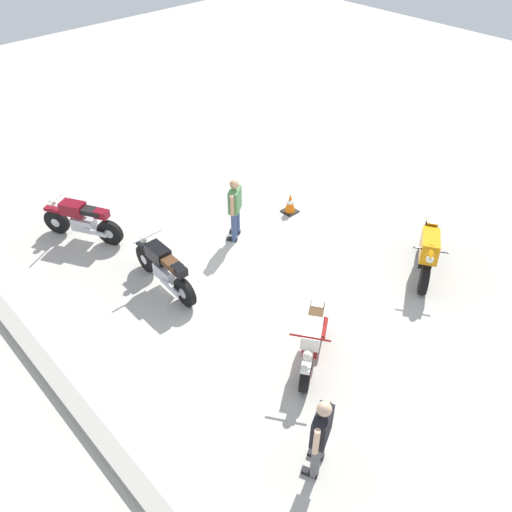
{
  "coord_description": "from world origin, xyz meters",
  "views": [
    {
      "loc": [
        -6.03,
        5.98,
        7.65
      ],
      "look_at": [
        0.2,
        0.2,
        0.75
      ],
      "focal_mm": 36.92,
      "sensor_mm": 36.0,
      "label": 1
    }
  ],
  "objects_px": {
    "motorcycle_cream_vintage": "(312,339)",
    "motorcycle_orange_sportbike": "(428,251)",
    "person_in_green_shirt": "(235,206)",
    "traffic_cone": "(290,203)",
    "motorcycle_black_cruiser": "(164,268)",
    "person_in_black_shirt": "(321,433)",
    "motorcycle_maroon_cruiser": "(82,220)"
  },
  "relations": [
    {
      "from": "motorcycle_black_cruiser",
      "to": "traffic_cone",
      "type": "relative_size",
      "value": 3.95
    },
    {
      "from": "motorcycle_cream_vintage",
      "to": "person_in_green_shirt",
      "type": "height_order",
      "value": "person_in_green_shirt"
    },
    {
      "from": "motorcycle_cream_vintage",
      "to": "person_in_green_shirt",
      "type": "relative_size",
      "value": 1.08
    },
    {
      "from": "motorcycle_black_cruiser",
      "to": "person_in_black_shirt",
      "type": "bearing_deg",
      "value": 172.96
    },
    {
      "from": "motorcycle_cream_vintage",
      "to": "person_in_black_shirt",
      "type": "bearing_deg",
      "value": 10.66
    },
    {
      "from": "person_in_green_shirt",
      "to": "person_in_black_shirt",
      "type": "bearing_deg",
      "value": 115.84
    },
    {
      "from": "motorcycle_cream_vintage",
      "to": "traffic_cone",
      "type": "distance_m",
      "value": 4.8
    },
    {
      "from": "person_in_black_shirt",
      "to": "motorcycle_maroon_cruiser",
      "type": "bearing_deg",
      "value": -26.98
    },
    {
      "from": "person_in_black_shirt",
      "to": "person_in_green_shirt",
      "type": "distance_m",
      "value": 6.06
    },
    {
      "from": "motorcycle_cream_vintage",
      "to": "motorcycle_black_cruiser",
      "type": "height_order",
      "value": "motorcycle_black_cruiser"
    },
    {
      "from": "motorcycle_cream_vintage",
      "to": "motorcycle_orange_sportbike",
      "type": "bearing_deg",
      "value": 145.1
    },
    {
      "from": "motorcycle_orange_sportbike",
      "to": "person_in_black_shirt",
      "type": "xyz_separation_m",
      "value": [
        -1.49,
        5.17,
        0.31
      ]
    },
    {
      "from": "motorcycle_maroon_cruiser",
      "to": "traffic_cone",
      "type": "height_order",
      "value": "motorcycle_maroon_cruiser"
    },
    {
      "from": "motorcycle_cream_vintage",
      "to": "traffic_cone",
      "type": "relative_size",
      "value": 3.21
    },
    {
      "from": "person_in_black_shirt",
      "to": "motorcycle_black_cruiser",
      "type": "bearing_deg",
      "value": -32.92
    },
    {
      "from": "motorcycle_black_cruiser",
      "to": "person_in_green_shirt",
      "type": "bearing_deg",
      "value": -80.97
    },
    {
      "from": "person_in_black_shirt",
      "to": "motorcycle_orange_sportbike",
      "type": "bearing_deg",
      "value": -98.71
    },
    {
      "from": "traffic_cone",
      "to": "motorcycle_maroon_cruiser",
      "type": "bearing_deg",
      "value": 59.83
    },
    {
      "from": "motorcycle_orange_sportbike",
      "to": "motorcycle_black_cruiser",
      "type": "xyz_separation_m",
      "value": [
        3.48,
        4.46,
        -0.07
      ]
    },
    {
      "from": "person_in_black_shirt",
      "to": "traffic_cone",
      "type": "xyz_separation_m",
      "value": [
        5.15,
        -4.7,
        -0.64
      ]
    },
    {
      "from": "motorcycle_black_cruiser",
      "to": "traffic_cone",
      "type": "xyz_separation_m",
      "value": [
        0.18,
        -3.98,
        -0.26
      ]
    },
    {
      "from": "person_in_green_shirt",
      "to": "traffic_cone",
      "type": "xyz_separation_m",
      "value": [
        -0.13,
        -1.73,
        -0.62
      ]
    },
    {
      "from": "motorcycle_black_cruiser",
      "to": "person_in_black_shirt",
      "type": "distance_m",
      "value": 5.03
    },
    {
      "from": "person_in_green_shirt",
      "to": "motorcycle_maroon_cruiser",
      "type": "bearing_deg",
      "value": 12.93
    },
    {
      "from": "motorcycle_cream_vintage",
      "to": "motorcycle_maroon_cruiser",
      "type": "xyz_separation_m",
      "value": [
        6.17,
        1.25,
        0.03
      ]
    },
    {
      "from": "motorcycle_black_cruiser",
      "to": "person_in_green_shirt",
      "type": "distance_m",
      "value": 2.31
    },
    {
      "from": "motorcycle_cream_vintage",
      "to": "person_in_black_shirt",
      "type": "relative_size",
      "value": 1.07
    },
    {
      "from": "motorcycle_cream_vintage",
      "to": "traffic_cone",
      "type": "height_order",
      "value": "motorcycle_cream_vintage"
    },
    {
      "from": "motorcycle_cream_vintage",
      "to": "motorcycle_orange_sportbike",
      "type": "height_order",
      "value": "motorcycle_orange_sportbike"
    },
    {
      "from": "motorcycle_orange_sportbike",
      "to": "motorcycle_black_cruiser",
      "type": "relative_size",
      "value": 0.85
    },
    {
      "from": "motorcycle_maroon_cruiser",
      "to": "motorcycle_black_cruiser",
      "type": "xyz_separation_m",
      "value": [
        -2.74,
        -0.41,
        0.0
      ]
    },
    {
      "from": "motorcycle_black_cruiser",
      "to": "traffic_cone",
      "type": "height_order",
      "value": "motorcycle_black_cruiser"
    }
  ]
}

